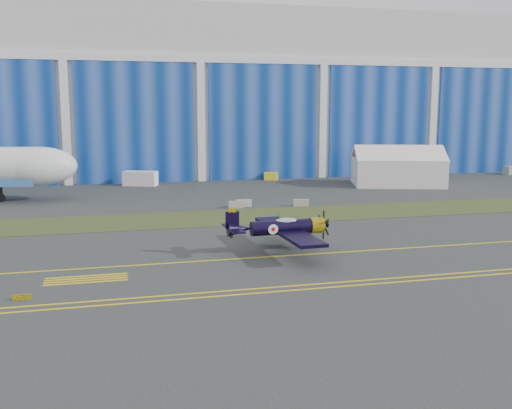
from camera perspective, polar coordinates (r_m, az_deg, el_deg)
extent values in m
plane|color=#323735|center=(56.51, 2.93, -3.61)|extent=(260.00, 260.00, 0.00)
cube|color=#475128|center=(69.72, -0.49, -1.12)|extent=(260.00, 10.00, 0.02)
cube|color=silver|center=(125.69, -6.98, 10.27)|extent=(220.00, 45.00, 30.00)
cube|color=navy|center=(103.14, -5.25, 7.77)|extent=(220.00, 0.60, 20.00)
cube|color=silver|center=(103.37, -5.34, 13.65)|extent=(220.00, 0.70, 1.20)
cube|color=yellow|center=(51.88, 4.57, -4.78)|extent=(200.00, 0.20, 0.02)
cube|color=yellow|center=(43.34, 8.68, -7.68)|extent=(80.00, 0.20, 0.02)
cube|color=yellow|center=(44.22, 8.17, -7.33)|extent=(80.00, 0.20, 0.02)
cube|color=yellow|center=(42.78, -21.40, -8.23)|extent=(1.20, 0.15, 0.35)
cube|color=white|center=(98.87, -10.96, 2.45)|extent=(5.79, 4.13, 2.33)
cube|color=yellow|center=(104.76, 1.43, 2.71)|extent=(2.63, 2.18, 1.32)
cube|color=gray|center=(123.43, 23.07, 3.02)|extent=(2.94, 2.07, 1.59)
cube|color=gray|center=(75.41, -1.92, -0.01)|extent=(2.02, 0.69, 0.90)
cube|color=#9C9998|center=(76.48, -1.20, 0.13)|extent=(2.01, 0.62, 0.90)
cube|color=gray|center=(76.95, 4.29, 0.16)|extent=(2.07, 0.89, 0.90)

